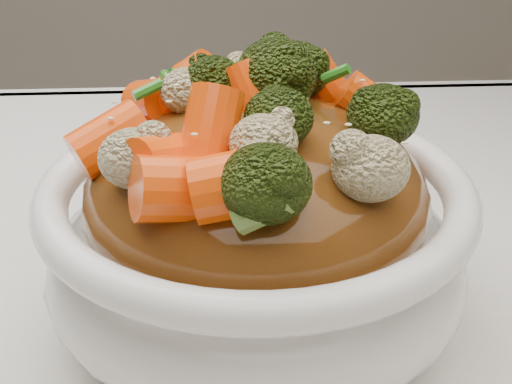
{
  "coord_description": "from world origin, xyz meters",
  "views": [
    {
      "loc": [
        0.01,
        -0.33,
        1.01
      ],
      "look_at": [
        0.03,
        0.01,
        0.83
      ],
      "focal_mm": 50.0,
      "sensor_mm": 36.0,
      "label": 1
    }
  ],
  "objects": [
    {
      "name": "cauliflower",
      "position": [
        0.03,
        0.01,
        0.89
      ],
      "size": [
        0.23,
        0.23,
        0.04
      ],
      "primitive_type": null,
      "rotation": [
        0.0,
        0.0,
        -0.26
      ],
      "color": "beige",
      "rests_on": "sauce_base"
    },
    {
      "name": "scallions",
      "position": [
        0.03,
        0.01,
        0.89
      ],
      "size": [
        0.17,
        0.17,
        0.02
      ],
      "primitive_type": null,
      "rotation": [
        0.0,
        0.0,
        -0.26
      ],
      "color": "#25731A",
      "rests_on": "sauce_base"
    },
    {
      "name": "sesame_seeds",
      "position": [
        0.03,
        0.01,
        0.89
      ],
      "size": [
        0.2,
        0.2,
        0.01
      ],
      "primitive_type": null,
      "rotation": [
        0.0,
        0.0,
        -0.26
      ],
      "color": "beige",
      "rests_on": "sauce_base"
    },
    {
      "name": "tablecloth",
      "position": [
        0.0,
        0.0,
        0.73
      ],
      "size": [
        1.2,
        0.8,
        0.04
      ],
      "primitive_type": "cube",
      "color": "white",
      "rests_on": "dining_table"
    },
    {
      "name": "carrots",
      "position": [
        0.03,
        0.01,
        0.89
      ],
      "size": [
        0.23,
        0.23,
        0.05
      ],
      "primitive_type": null,
      "rotation": [
        0.0,
        0.0,
        -0.26
      ],
      "color": "#FF4E08",
      "rests_on": "sauce_base"
    },
    {
      "name": "sauce_base",
      "position": [
        0.03,
        0.01,
        0.83
      ],
      "size": [
        0.23,
        0.23,
        0.1
      ],
      "primitive_type": "ellipsoid",
      "rotation": [
        0.0,
        0.0,
        -0.26
      ],
      "color": "#5D320F",
      "rests_on": "bowl"
    },
    {
      "name": "broccoli",
      "position": [
        0.03,
        0.01,
        0.89
      ],
      "size": [
        0.23,
        0.23,
        0.05
      ],
      "primitive_type": null,
      "rotation": [
        0.0,
        0.0,
        -0.26
      ],
      "color": "black",
      "rests_on": "sauce_base"
    },
    {
      "name": "bowl",
      "position": [
        0.03,
        0.01,
        0.8
      ],
      "size": [
        0.28,
        0.28,
        0.09
      ],
      "primitive_type": null,
      "rotation": [
        0.0,
        0.0,
        -0.26
      ],
      "color": "white",
      "rests_on": "tablecloth"
    }
  ]
}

